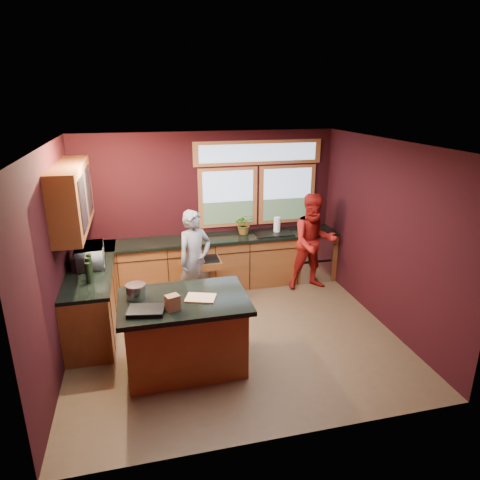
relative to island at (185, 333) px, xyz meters
name	(u,v)px	position (x,y,z in m)	size (l,w,h in m)	color
floor	(234,335)	(0.75, 0.56, -0.48)	(4.50, 4.50, 0.00)	brown
room_shell	(185,211)	(0.15, 0.88, 1.32)	(4.52, 4.02, 2.71)	black
back_counter	(224,261)	(0.95, 2.26, -0.01)	(4.50, 0.64, 0.93)	brown
left_counter	(93,294)	(-1.20, 1.41, -0.01)	(0.64, 2.30, 0.93)	brown
island	(185,333)	(0.00, 0.00, 0.00)	(1.55, 1.05, 0.95)	brown
person_grey	(195,260)	(0.35, 1.58, 0.33)	(0.59, 0.39, 1.61)	slate
person_red	(314,242)	(2.45, 1.81, 0.37)	(0.83, 0.65, 1.71)	maroon
microwave	(91,256)	(-1.17, 1.40, 0.61)	(0.56, 0.38, 0.31)	#999999
potted_plant	(244,224)	(1.34, 2.31, 0.63)	(0.33, 0.28, 0.36)	#999999
paper_towel	(277,225)	(1.93, 2.26, 0.59)	(0.12, 0.12, 0.28)	white
cutting_board	(201,298)	(0.20, -0.05, 0.48)	(0.35, 0.25, 0.02)	tan
stock_pot	(136,291)	(-0.55, 0.15, 0.56)	(0.24, 0.24, 0.18)	#AEAEB2
paper_bag	(173,303)	(-0.15, -0.25, 0.56)	(0.15, 0.12, 0.18)	brown
black_tray	(146,311)	(-0.45, -0.25, 0.49)	(0.40, 0.28, 0.05)	black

